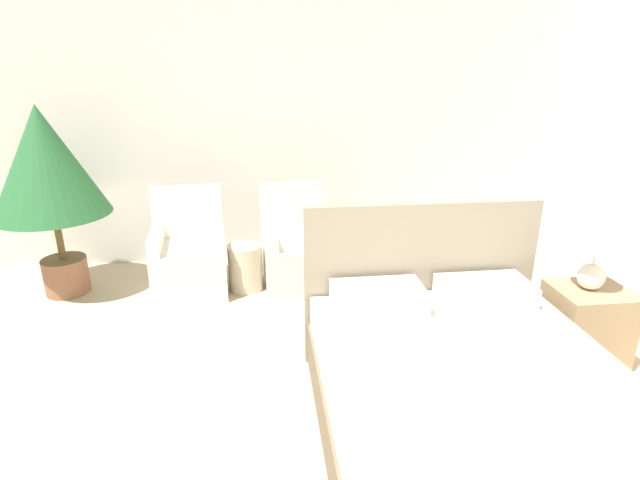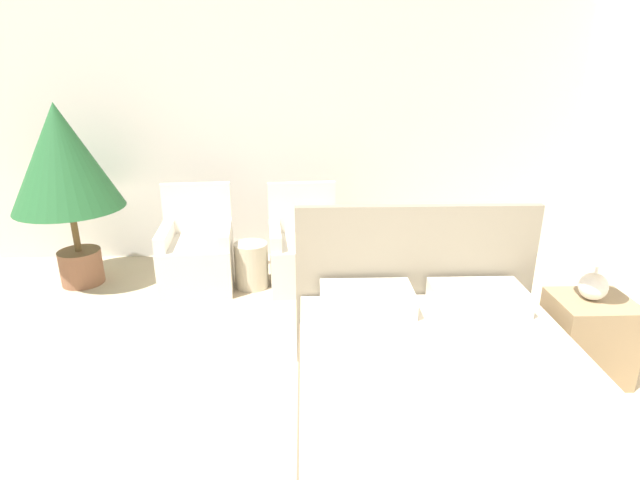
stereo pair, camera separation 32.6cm
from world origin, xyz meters
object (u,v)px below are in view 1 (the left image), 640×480
Objects in this scene: bed at (466,396)px; armchair_near_window_left at (190,261)px; nightstand at (585,326)px; potted_palm at (46,168)px; side_table at (245,267)px; table_lamp at (598,243)px; armchair_near_window_right at (299,257)px.

armchair_near_window_left is at bearing 128.76° from bed.
potted_palm is at bearing 157.92° from nightstand.
bed is at bearing -59.73° from side_table.
potted_palm is 3.39× the size of table_lamp.
bed is 3.44× the size of nightstand.
armchair_near_window_right is 2.33m from potted_palm.
bed is 3.80m from potted_palm.
armchair_near_window_right is 0.51m from side_table.
armchair_near_window_right is 1.87× the size of table_lamp.
armchair_near_window_right is 2.50m from table_lamp.
table_lamp is (2.88, -1.54, 0.62)m from armchair_near_window_left.
table_lamp is 2.89m from side_table.
table_lamp reaches higher than side_table.
potted_palm reaches higher than side_table.
table_lamp is at bearing -44.31° from armchair_near_window_right.
potted_palm reaches higher than nightstand.
bed is 2.82m from armchair_near_window_left.
armchair_near_window_left is at bearing 174.84° from side_table.
potted_palm is 3.93× the size of side_table.
armchair_near_window_left is 1.01m from armchair_near_window_right.
potted_palm is (-2.91, 2.29, 0.88)m from bed.
bed is at bearing -38.19° from potted_palm.
armchair_near_window_left is at bearing -4.23° from potted_palm.
nightstand is at bearing -42.64° from table_lamp.
table_lamp is at bearing -21.96° from potted_palm.
bed is 2.09× the size of armchair_near_window_left.
bed reaches higher than armchair_near_window_left.
side_table is (-2.39, 1.51, -0.07)m from nightstand.
bed is at bearing -56.31° from armchair_near_window_left.
armchair_near_window_left is 3.29m from nightstand.
bed reaches higher than table_lamp.
nightstand is at bearing -44.34° from armchair_near_window_right.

